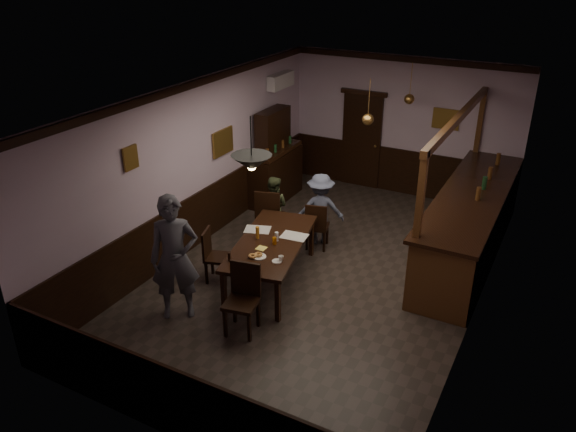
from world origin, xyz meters
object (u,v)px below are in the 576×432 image
Objects in this scene: pendant_iron at (252,163)px; pendant_brass_mid at (368,120)px; dining_table at (271,244)px; chair_far_left at (269,214)px; chair_side at (213,253)px; chair_far_right at (317,224)px; person_standing at (175,258)px; coffee_cup at (281,258)px; soda_can at (274,241)px; person_seated_left at (273,207)px; chair_near at (243,295)px; sideboard at (275,165)px; pendant_brass_far at (409,99)px; bar_counter at (470,222)px; person_seated_right at (320,209)px.

pendant_iron is 2.96m from pendant_brass_mid.
dining_table is 1.34m from chair_far_left.
chair_side is 1.20× the size of pendant_iron.
person_standing reaches higher than chair_far_right.
coffee_cup is (0.45, -0.49, 0.11)m from dining_table.
soda_can is (-0.07, -1.41, 0.32)m from chair_far_right.
chair_side is 1.34m from coffee_cup.
coffee_cup is (1.21, -1.91, 0.20)m from person_seated_left.
soda_can is at bearing 87.16° from chair_near.
sideboard is at bearing 118.23° from dining_table.
dining_table is 1.19× the size of sideboard.
pendant_brass_far is at bearing 80.66° from pendant_iron.
chair_near reaches higher than soda_can.
chair_far_right is 1.87m from coffee_cup.
person_seated_left reaches higher than chair_far_left.
pendant_brass_mid is at bearing -163.85° from person_seated_left.
person_standing is at bearing -153.77° from coffee_cup.
person_standing is (-0.94, -2.79, 0.46)m from chair_far_right.
soda_can is 1.70m from pendant_iron.
chair_side is (-1.14, 0.89, -0.07)m from chair_near.
dining_table is at bearing -109.00° from pendant_brass_mid.
soda_can is (0.80, -1.21, 0.23)m from chair_far_left.
chair_side is 0.20× the size of bar_counter.
pendant_brass_mid is at bearing 79.03° from pendant_iron.
soda_can is at bearing -135.34° from bar_counter.
chair_near is 4.39m from bar_counter.
chair_near is 1.37× the size of pendant_iron.
soda_can is 4.29m from pendant_brass_far.
chair_side is at bearing 164.00° from coffee_cup.
pendant_iron reaches higher than dining_table.
person_standing is 1.42× the size of person_seated_right.
soda_can is (-0.34, 0.41, 0.01)m from coffee_cup.
chair_near is 1.15× the size of chair_side.
sideboard reaches higher than person_seated_right.
pendant_brass_far is at bearing 76.44° from dining_table.
person_seated_left is at bearing -93.68° from chair_far_left.
person_seated_left is 2.27m from coffee_cup.
bar_counter reaches higher than dining_table.
sideboard is (-0.72, 3.34, 0.30)m from chair_side.
dining_table is 2.61× the size of chair_far_right.
person_standing reaches higher than chair_far_left.
person_seated_right is 1.81m from pendant_brass_mid.
chair_far_right is 2.98m from person_standing.
pendant_brass_mid is 1.00× the size of pendant_brass_far.
bar_counter is at bearing -172.61° from person_seated_left.
pendant_brass_far reaches higher than dining_table.
person_seated_left is 2.37m from pendant_brass_mid.
chair_side is at bearing 78.00° from person_seated_left.
pendant_brass_far reaches higher than chair_near.
dining_table is at bearing -83.04° from chair_side.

